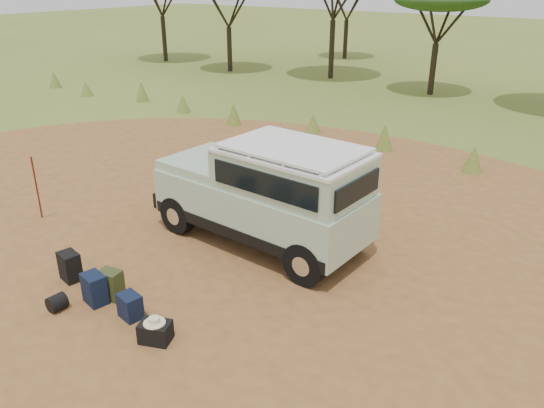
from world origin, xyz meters
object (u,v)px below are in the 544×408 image
Objects in this scene: safari_vehicle at (267,195)px; duffel_navy at (130,306)px; backpack_navy at (95,289)px; backpack_olive at (111,285)px; hard_case at (155,332)px; backpack_black at (70,267)px; walking_staff at (37,188)px.

safari_vehicle reaches higher than duffel_navy.
backpack_navy is 1.03× the size of backpack_olive.
duffel_navy is at bearing 144.64° from hard_case.
backpack_black is 1.17× the size of hard_case.
backpack_navy is 1.27× the size of duffel_navy.
backpack_black reaches higher than backpack_olive.
safari_vehicle is at bearing 84.05° from backpack_navy.
backpack_navy is at bearing -82.82° from walking_staff.
safari_vehicle is at bearing 68.56° from backpack_black.
backpack_navy is 0.29m from backpack_olive.
backpack_olive is at bearing 143.61° from hard_case.
backpack_olive is at bearing 174.73° from duffel_navy.
backpack_navy reaches higher than backpack_olive.
backpack_navy is at bearing -122.01° from backpack_olive.
safari_vehicle is 8.65× the size of backpack_navy.
walking_staff is at bearing 142.24° from hard_case.
safari_vehicle is 10.09× the size of hard_case.
backpack_black is at bearing -119.59° from safari_vehicle.
duffel_navy is at bearing 6.43° from backpack_black.
backpack_black is (-2.12, -3.39, -0.84)m from safari_vehicle.
backpack_black is 1.04m from backpack_navy.
walking_staff is 2.93× the size of backpack_black.
walking_staff is 3.43× the size of hard_case.
backpack_black is at bearing 172.78° from backpack_olive.
walking_staff reaches higher than duffel_navy.
backpack_olive is (1.13, 0.06, -0.01)m from backpack_black.
backpack_olive is (0.11, 0.27, -0.01)m from backpack_navy.
hard_case is at bearing -24.17° from backpack_olive.
hard_case is at bearing 7.19° from backpack_navy.
duffel_navy reaches higher than hard_case.
hard_case is at bearing 3.77° from backpack_black.
duffel_navy is 0.92× the size of hard_case.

